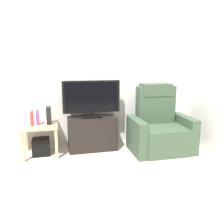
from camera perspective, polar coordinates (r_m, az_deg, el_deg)
name	(u,v)px	position (r m, az deg, el deg)	size (l,w,h in m)	color
ground_plane	(103,171)	(3.35, -2.06, -13.78)	(6.40, 6.40, 0.00)	beige
wall_back	(90,70)	(4.13, -5.29, 9.82)	(6.40, 0.06, 2.60)	silver
tv_stand	(92,133)	(4.05, -4.66, -5.01)	(0.79, 0.40, 0.54)	black
television	(92,98)	(3.93, -4.85, 3.28)	(0.93, 0.20, 0.60)	black
recliner_armchair	(160,128)	(4.05, 11.14, -3.71)	(0.98, 0.78, 1.08)	#384C38
side_table	(40,129)	(3.92, -16.62, -3.90)	(0.54, 0.54, 0.50)	tan
subwoofer_box	(41,147)	(4.01, -16.37, -7.81)	(0.26, 0.26, 0.26)	black
book_leftmost	(32,118)	(3.87, -18.28, -1.41)	(0.04, 0.14, 0.21)	red
book_middle	(35,119)	(3.86, -17.65, -1.51)	(0.03, 0.12, 0.19)	white
book_rightmost	(38,117)	(3.86, -17.10, -1.21)	(0.03, 0.10, 0.23)	purple
game_console	(49,115)	(3.87, -14.66, -0.75)	(0.07, 0.20, 0.26)	black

